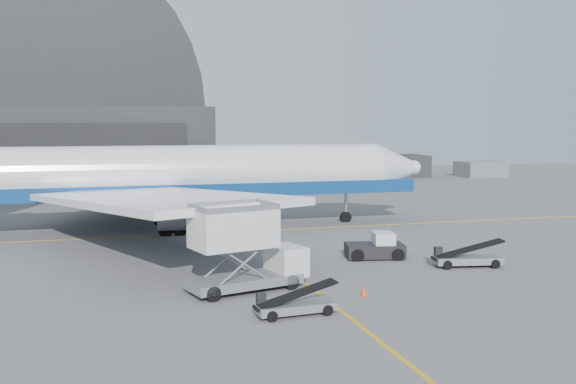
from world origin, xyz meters
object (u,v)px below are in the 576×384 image
object	(u,v)px
pushback_tug	(376,248)
belt_loader_a	(295,305)
airliner	(168,175)
catering_truck	(243,250)
belt_loader_b	(467,258)

from	to	relation	value
pushback_tug	belt_loader_a	xyz separation A→B (m)	(-9.60, -11.77, -0.21)
airliner	belt_loader_a	size ratio (longest dim) A/B	11.57
airliner	catering_truck	world-z (taller)	airliner
catering_truck	pushback_tug	bearing A→B (deg)	14.75
airliner	belt_loader_a	xyz separation A→B (m)	(3.59, -28.45, -4.46)
belt_loader_b	airliner	bearing A→B (deg)	140.81
catering_truck	pushback_tug	distance (m)	12.96
catering_truck	belt_loader_a	world-z (taller)	catering_truck
catering_truck	belt_loader_a	bearing A→B (deg)	-89.51
belt_loader_a	belt_loader_b	world-z (taller)	belt_loader_b
belt_loader_b	catering_truck	bearing A→B (deg)	-161.94
airliner	belt_loader_b	bearing A→B (deg)	-49.53
belt_loader_b	pushback_tug	bearing A→B (deg)	147.99
pushback_tug	belt_loader_b	size ratio (longest dim) A/B	0.91
belt_loader_a	pushback_tug	bearing A→B (deg)	46.24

